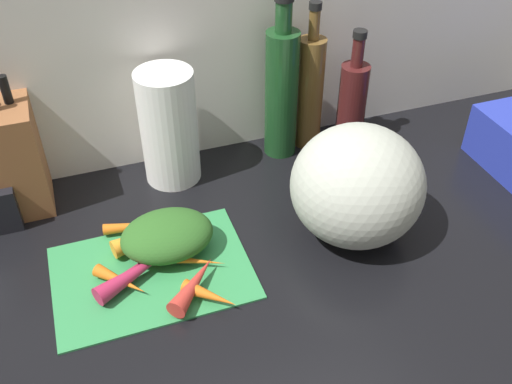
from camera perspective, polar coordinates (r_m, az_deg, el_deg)
ground_plane at (r=112.10cm, az=1.93°, el=-6.26°), size 170.00×80.00×3.00cm
wall_back at (r=125.29cm, az=-4.33°, el=16.25°), size 170.00×3.00×60.00cm
cutting_board at (r=108.15cm, az=-10.18°, el=-7.72°), size 35.33×25.22×0.80cm
carrot_0 at (r=106.64cm, az=-12.43°, el=-7.79°), size 9.61×7.68×2.21cm
carrot_1 at (r=105.45cm, az=-13.16°, el=-8.52°), size 8.94×9.64×2.42cm
carrot_2 at (r=112.26cm, az=-9.99°, el=-4.02°), size 16.87×7.39×3.56cm
carrot_3 at (r=115.15cm, az=-10.39°, el=-3.23°), size 17.85×5.63×2.20cm
carrot_4 at (r=100.66cm, az=-4.56°, el=-10.10°), size 9.09×8.92×2.73cm
carrot_5 at (r=107.18cm, az=-6.82°, el=-6.69°), size 13.62×7.99×2.10cm
carrot_6 at (r=112.31cm, az=-8.22°, el=-3.91°), size 11.20×4.89×3.13cm
carrot_7 at (r=105.81cm, az=-11.50°, el=-7.57°), size 16.85×10.84×3.48cm
carrot_8 at (r=102.14cm, az=-6.11°, el=-8.95°), size 11.44×12.00×3.54cm
carrot_greens_pile at (r=108.65cm, az=-8.72°, el=-4.24°), size 17.25×13.27×7.30cm
winter_squash at (r=108.91cm, az=9.94°, el=0.57°), size 25.03×24.77×22.91cm
knife_block at (r=124.95cm, az=-23.08°, el=3.29°), size 12.28×15.08×28.16cm
paper_towel_roll at (r=123.01cm, az=-8.56°, el=6.29°), size 11.99×11.99×25.14cm
bottle_0 at (r=128.71cm, az=2.51°, el=9.93°), size 7.31×7.31×37.28cm
bottle_1 at (r=132.82cm, az=5.32°, el=9.87°), size 6.06×6.06×34.29cm
bottle_2 at (r=136.56cm, az=9.43°, el=8.82°), size 6.59×6.59×27.71cm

